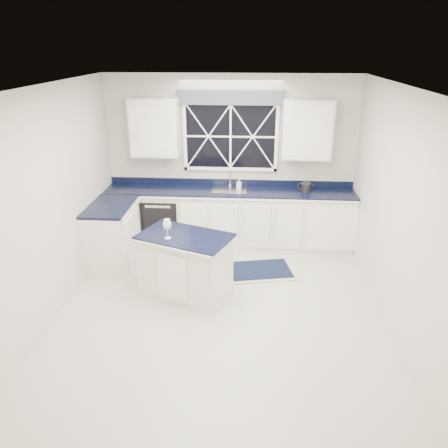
# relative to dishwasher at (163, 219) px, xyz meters

# --- Properties ---
(ground) EXTENTS (4.50, 4.50, 0.00)m
(ground) POSITION_rel_dishwasher_xyz_m (1.10, -1.95, -0.41)
(ground) COLOR beige
(ground) RESTS_ON ground
(back_wall) EXTENTS (4.00, 0.10, 2.70)m
(back_wall) POSITION_rel_dishwasher_xyz_m (1.10, 0.30, 0.94)
(back_wall) COLOR beige
(back_wall) RESTS_ON ground
(base_cabinets) EXTENTS (3.99, 1.60, 0.90)m
(base_cabinets) POSITION_rel_dishwasher_xyz_m (0.77, -0.17, 0.04)
(base_cabinets) COLOR white
(base_cabinets) RESTS_ON ground
(countertop) EXTENTS (3.98, 0.64, 0.04)m
(countertop) POSITION_rel_dishwasher_xyz_m (1.10, 0.00, 0.51)
(countertop) COLOR black
(countertop) RESTS_ON base_cabinets
(dishwasher) EXTENTS (0.60, 0.58, 0.82)m
(dishwasher) POSITION_rel_dishwasher_xyz_m (0.00, 0.00, 0.00)
(dishwasher) COLOR black
(dishwasher) RESTS_ON ground
(window) EXTENTS (1.65, 0.09, 1.26)m
(window) POSITION_rel_dishwasher_xyz_m (1.10, 0.25, 1.42)
(window) COLOR black
(window) RESTS_ON ground
(upper_cabinets) EXTENTS (3.10, 0.34, 0.90)m
(upper_cabinets) POSITION_rel_dishwasher_xyz_m (1.10, 0.13, 1.49)
(upper_cabinets) COLOR white
(upper_cabinets) RESTS_ON ground
(faucet) EXTENTS (0.05, 0.20, 0.30)m
(faucet) POSITION_rel_dishwasher_xyz_m (1.10, 0.19, 0.69)
(faucet) COLOR #BABABC
(faucet) RESTS_ON countertop
(island) EXTENTS (1.32, 1.06, 0.85)m
(island) POSITION_rel_dishwasher_xyz_m (0.62, -1.60, 0.02)
(island) COLOR white
(island) RESTS_ON ground
(rug) EXTENTS (1.30, 0.94, 0.02)m
(rug) POSITION_rel_dishwasher_xyz_m (1.53, -0.91, -0.40)
(rug) COLOR #B6B6B1
(rug) RESTS_ON ground
(kettle) EXTENTS (0.26, 0.16, 0.18)m
(kettle) POSITION_rel_dishwasher_xyz_m (2.31, 0.07, 0.61)
(kettle) COLOR #29292C
(kettle) RESTS_ON countertop
(wine_glass) EXTENTS (0.11, 0.11, 0.25)m
(wine_glass) POSITION_rel_dishwasher_xyz_m (0.43, -1.70, 0.62)
(wine_glass) COLOR white
(wine_glass) RESTS_ON island
(soap_bottle) EXTENTS (0.08, 0.08, 0.16)m
(soap_bottle) POSITION_rel_dishwasher_xyz_m (1.25, 0.11, 0.61)
(soap_bottle) COLOR silver
(soap_bottle) RESTS_ON countertop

